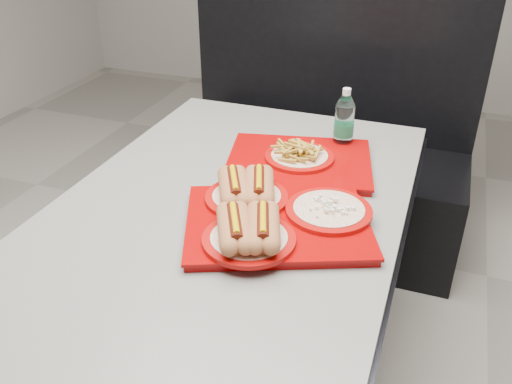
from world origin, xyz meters
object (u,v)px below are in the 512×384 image
(diner_table, at_px, (230,254))
(water_bottle, at_px, (344,123))
(booth_bench, at_px, (321,153))
(tray_far, at_px, (299,159))
(tray_near, at_px, (270,215))

(diner_table, height_order, water_bottle, water_bottle)
(booth_bench, relative_size, tray_far, 2.78)
(diner_table, xyz_separation_m, tray_far, (0.11, 0.28, 0.19))
(tray_near, bearing_deg, diner_table, 154.05)
(tray_near, distance_m, tray_far, 0.35)
(diner_table, relative_size, booth_bench, 1.05)
(tray_near, bearing_deg, booth_bench, 96.74)
(booth_bench, xyz_separation_m, water_bottle, (0.21, -0.65, 0.43))
(tray_far, bearing_deg, tray_near, -86.15)
(diner_table, bearing_deg, water_bottle, 64.99)
(water_bottle, bearing_deg, tray_near, -97.94)
(booth_bench, bearing_deg, tray_far, -82.04)
(diner_table, bearing_deg, tray_near, -25.95)
(diner_table, xyz_separation_m, water_bottle, (0.21, 0.45, 0.25))
(booth_bench, relative_size, tray_near, 2.47)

